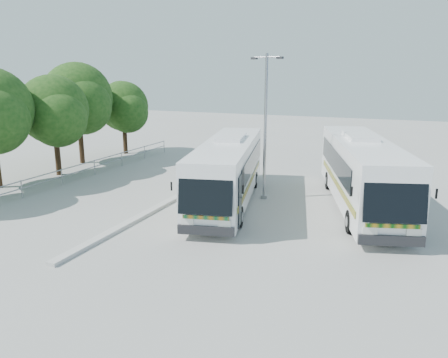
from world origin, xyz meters
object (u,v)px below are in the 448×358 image
at_px(coach_main, 228,170).
at_px(coach_adjacent, 362,171).
at_px(tree_far_c, 54,110).
at_px(tree_far_e, 124,106).
at_px(tree_far_d, 78,98).
at_px(lamppost, 265,121).

xyz_separation_m(coach_main, coach_adjacent, (6.41, 1.84, 0.09)).
height_order(tree_far_c, coach_adjacent, tree_far_c).
xyz_separation_m(tree_far_c, tree_far_e, (-0.51, 8.20, -0.37)).
height_order(tree_far_d, coach_main, tree_far_d).
bearing_deg(tree_far_e, lamppost, -29.52).
distance_m(tree_far_d, coach_adjacent, 20.70).
distance_m(tree_far_d, tree_far_e, 4.65).
bearing_deg(coach_main, tree_far_c, 160.06).
xyz_separation_m(tree_far_d, tree_far_e, (0.68, 4.50, -0.93)).
xyz_separation_m(tree_far_c, coach_main, (12.62, -1.48, -2.51)).
relative_size(tree_far_c, coach_main, 0.55).
distance_m(tree_far_e, coach_main, 16.45).
xyz_separation_m(tree_far_e, lamppost, (14.63, -8.28, 0.27)).
relative_size(tree_far_d, tree_far_e, 1.24).
relative_size(tree_far_e, lamppost, 0.79).
bearing_deg(lamppost, coach_adjacent, 19.94).
bearing_deg(tree_far_e, tree_far_d, -98.63).
height_order(tree_far_d, tree_far_e, tree_far_d).
height_order(coach_main, coach_adjacent, coach_adjacent).
xyz_separation_m(tree_far_d, coach_adjacent, (20.21, -3.34, -2.98)).
height_order(tree_far_e, coach_adjacent, tree_far_e).
distance_m(tree_far_d, lamppost, 15.79).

